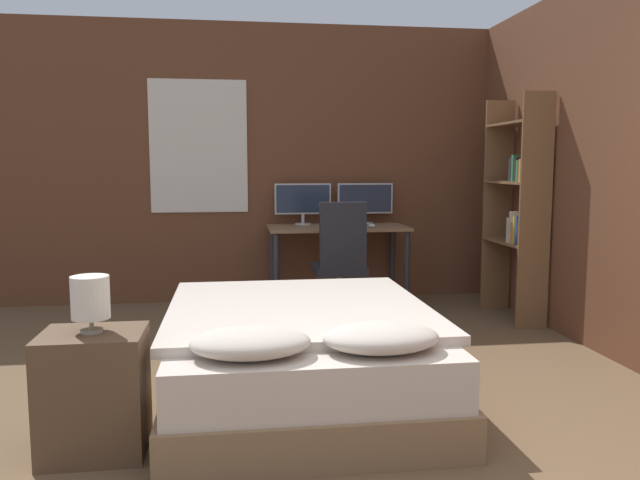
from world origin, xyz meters
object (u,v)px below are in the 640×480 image
Objects in this scene: computer_mouse at (372,226)px; bookshelf at (519,201)px; desk at (338,237)px; bed at (301,353)px; bedside_lamp at (90,298)px; monitor_left at (303,201)px; keyboard at (342,227)px; nightstand at (95,393)px; monitor_right at (365,200)px; office_chair at (340,276)px.

computer_mouse is 1.31m from bookshelf.
bookshelf is at bearing -29.02° from desk.
bedside_lamp is (-1.02, -0.56, 0.47)m from bed.
desk is at bearing -34.45° from monitor_left.
bedside_lamp is 0.67× the size of keyboard.
keyboard is at bearing 58.87° from nightstand.
nightstand is 0.44× the size of desk.
computer_mouse is (0.90, 2.15, 0.52)m from bed.
monitor_right reaches higher than keyboard.
bookshelf is (1.53, -0.10, 0.63)m from office_chair.
office_chair reaches higher than bed.
monitor_left is (0.31, 2.57, 0.73)m from bed.
keyboard is at bearing -126.30° from monitor_right.
computer_mouse reaches higher than nightstand.
bed is 2.29m from keyboard.
bookshelf is (1.74, -1.01, 0.04)m from monitor_left.
bookshelf is (1.12, -1.01, 0.04)m from monitor_right.
nightstand is 1.05× the size of monitor_right.
computer_mouse is (-0.02, -0.42, -0.21)m from monitor_right.
bedside_lamp reaches higher than bed.
monitor_right reaches higher than desk.
monitor_left is at bearing 149.97° from bookshelf.
bedside_lamp is 0.14× the size of bookshelf.
bedside_lamp is at bearing -145.34° from bookshelf.
monitor_right reaches higher than nightstand.
bed is 2.69m from monitor_left.
office_chair is at bearing -128.38° from computer_mouse.
desk is 1.26× the size of office_chair.
bed is 7.34× the size of bedside_lamp.
office_chair is (-0.41, -0.90, -0.59)m from monitor_right.
computer_mouse is at bearing 54.65° from nightstand.
bedside_lamp reaches higher than keyboard.
keyboard reaches higher than bed.
keyboard is (-0.31, -0.42, -0.22)m from monitor_right.
nightstand is 0.45m from bedside_lamp.
bookshelf reaches higher than computer_mouse.
desk is 0.68× the size of bookshelf.
monitor_left reaches higher than desk.
monitor_right is at bearing 53.70° from keyboard.
monitor_right is at bearing 70.23° from bed.
bedside_lamp is at bearing -119.28° from desk.
nightstand is at bearing -112.97° from monitor_left.
nightstand is 3.75m from monitor_right.
bookshelf reaches higher than monitor_right.
computer_mouse is (1.92, 2.71, 0.50)m from nightstand.
bedside_lamp is 3.34m from desk.
monitor_left is 1.00× the size of monitor_right.
bedside_lamp is at bearing -121.13° from keyboard.
desk is 0.74m from office_chair.
bedside_lamp reaches higher than nightstand.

